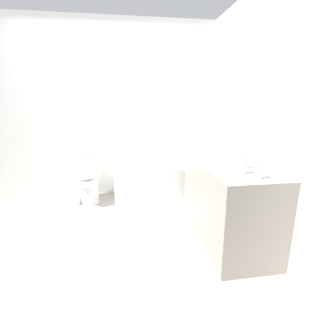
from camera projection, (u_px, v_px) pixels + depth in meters
ground_plane at (110, 237)px, 2.71m from camera, size 4.13×4.13×0.00m
wall_back_tiled at (111, 112)px, 3.69m from camera, size 3.53×0.10×2.56m
wall_right_mirror at (258, 117)px, 2.60m from camera, size 0.10×3.10×2.56m
bathtub at (164, 180)px, 3.72m from camera, size 1.44×0.65×1.35m
toilet at (89, 180)px, 3.55m from camera, size 0.37×0.53×0.65m
vanity_counter at (226, 200)px, 2.64m from camera, size 0.60×1.40×0.84m
sink_basin at (224, 158)px, 2.57m from camera, size 0.34×0.34×0.05m
sink_faucet at (242, 157)px, 2.60m from camera, size 0.10×0.15×0.07m
water_bottle_0 at (216, 146)px, 2.86m from camera, size 0.07×0.07×0.20m
water_bottle_1 at (242, 156)px, 2.24m from camera, size 0.06×0.06×0.26m
water_bottle_2 at (259, 167)px, 1.96m from camera, size 0.06×0.06×0.21m
water_bottle_3 at (215, 143)px, 2.94m from camera, size 0.07×0.07×0.24m
water_bottle_4 at (242, 161)px, 2.09m from camera, size 0.07×0.07×0.25m
drinking_glass_0 at (208, 148)px, 3.04m from camera, size 0.07×0.07×0.08m
drinking_glass_1 at (219, 152)px, 2.78m from camera, size 0.07×0.07×0.09m
bath_mat at (176, 212)px, 3.30m from camera, size 0.61×0.34×0.01m
toilet_paper_roll at (77, 200)px, 3.53m from camera, size 0.11×0.11×0.13m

